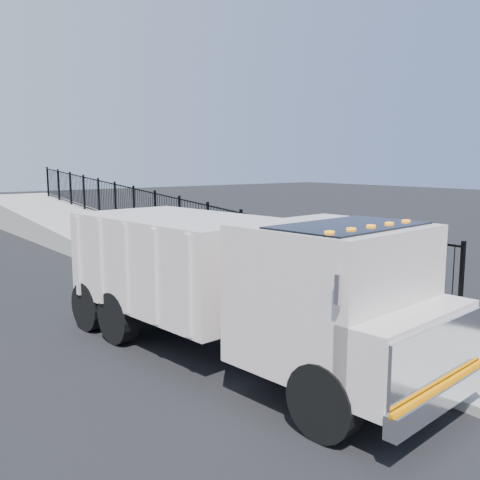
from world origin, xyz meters
TOP-DOWN VIEW (x-y plane):
  - ground at (0.00, 0.00)m, footprint 120.00×120.00m
  - sidewalk at (1.93, -2.00)m, footprint 3.55×12.00m
  - curb at (0.00, -2.00)m, footprint 0.30×12.00m
  - ramp at (2.12, 16.00)m, footprint 3.95×24.06m
  - iron_fence at (3.55, 12.00)m, footprint 0.10×28.00m
  - truck at (-1.53, -0.62)m, footprint 3.42×8.39m
  - worker at (0.92, -0.17)m, footprint 0.56×0.74m
  - debris at (2.25, -2.32)m, footprint 0.39×0.39m

SIDE VIEW (x-z plane):
  - ground at x=0.00m, z-range 0.00..0.00m
  - ramp at x=2.12m, z-range -1.60..1.60m
  - sidewalk at x=1.93m, z-range 0.00..0.12m
  - curb at x=0.00m, z-range 0.00..0.16m
  - debris at x=2.25m, z-range 0.12..0.22m
  - iron_fence at x=3.55m, z-range 0.00..1.80m
  - worker at x=0.92m, z-range 0.12..1.94m
  - truck at x=-1.53m, z-range 0.17..2.97m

